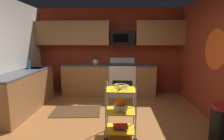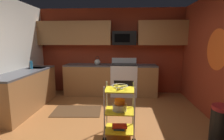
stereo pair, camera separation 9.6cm
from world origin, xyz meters
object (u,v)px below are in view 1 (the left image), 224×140
(microwave, at_px, (122,38))
(kettle, at_px, (96,62))
(dish_soap_bottle, at_px, (29,65))
(oven_range, at_px, (122,79))
(book_stack, at_px, (120,127))
(mixing_bowl_large, at_px, (121,107))
(mixing_bowl_small, at_px, (121,102))
(rolling_cart, at_px, (121,111))
(fruit_bowl, at_px, (121,86))
(trash_can, at_px, (222,126))

(microwave, xyz_separation_m, kettle, (-0.80, -0.11, -0.70))
(microwave, bearing_deg, dish_soap_bottle, -155.68)
(oven_range, distance_m, book_stack, 2.41)
(mixing_bowl_large, height_order, mixing_bowl_small, mixing_bowl_small)
(microwave, bearing_deg, rolling_cart, -91.41)
(microwave, relative_size, fruit_bowl, 2.57)
(fruit_bowl, bearing_deg, mixing_bowl_small, -95.47)
(kettle, bearing_deg, oven_range, 0.28)
(rolling_cart, xyz_separation_m, kettle, (-0.73, 2.38, 0.54))
(microwave, height_order, dish_soap_bottle, microwave)
(mixing_bowl_small, bearing_deg, trash_can, -7.81)
(oven_range, bearing_deg, rolling_cart, -91.48)
(microwave, height_order, fruit_bowl, microwave)
(fruit_bowl, distance_m, dish_soap_bottle, 2.70)
(oven_range, relative_size, mixing_bowl_large, 4.37)
(fruit_bowl, xyz_separation_m, kettle, (-0.73, 2.38, 0.12))
(microwave, height_order, mixing_bowl_large, microwave)
(fruit_bowl, xyz_separation_m, mixing_bowl_small, (-0.00, -0.01, -0.26))
(oven_range, height_order, mixing_bowl_large, oven_range)
(rolling_cart, height_order, dish_soap_bottle, dish_soap_bottle)
(oven_range, height_order, book_stack, oven_range)
(fruit_bowl, relative_size, mixing_bowl_large, 1.08)
(rolling_cart, bearing_deg, dish_soap_bottle, 147.76)
(kettle, distance_m, trash_can, 3.54)
(dish_soap_bottle, bearing_deg, trash_can, -23.43)
(oven_range, height_order, microwave, microwave)
(rolling_cart, distance_m, fruit_bowl, 0.42)
(oven_range, xyz_separation_m, rolling_cart, (-0.06, -2.39, -0.03))
(rolling_cart, bearing_deg, book_stack, 0.00)
(rolling_cart, distance_m, kettle, 2.55)
(microwave, distance_m, book_stack, 2.93)
(fruit_bowl, height_order, trash_can, fruit_bowl)
(microwave, relative_size, mixing_bowl_large, 2.78)
(oven_range, relative_size, fruit_bowl, 4.04)
(mixing_bowl_large, height_order, trash_can, trash_can)
(oven_range, distance_m, mixing_bowl_small, 2.41)
(oven_range, bearing_deg, dish_soap_bottle, -157.84)
(oven_range, relative_size, microwave, 1.57)
(fruit_bowl, distance_m, trash_can, 1.67)
(fruit_bowl, height_order, dish_soap_bottle, dish_soap_bottle)
(mixing_bowl_large, bearing_deg, mixing_bowl_small, -97.68)
(fruit_bowl, xyz_separation_m, book_stack, (0.00, 0.00, -0.71))
(kettle, xyz_separation_m, trash_can, (2.29, -2.61, -0.67))
(fruit_bowl, relative_size, book_stack, 1.05)
(oven_range, relative_size, trash_can, 1.67)
(fruit_bowl, relative_size, trash_can, 0.41)
(rolling_cart, distance_m, trash_can, 1.58)
(mixing_bowl_small, xyz_separation_m, trash_can, (1.56, -0.21, -0.29))
(mixing_bowl_large, bearing_deg, oven_range, 88.53)
(mixing_bowl_small, bearing_deg, oven_range, 88.50)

